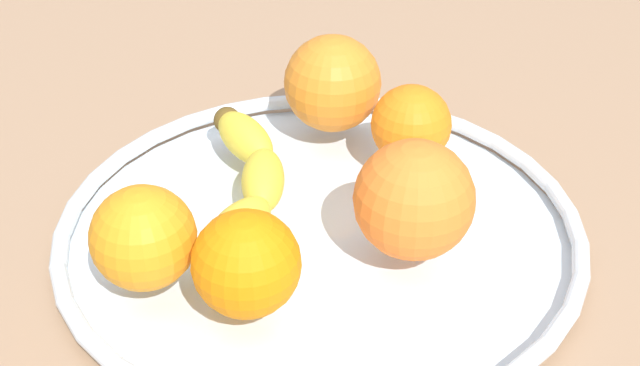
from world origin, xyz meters
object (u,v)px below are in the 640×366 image
(orange_back_left, at_px, (414,200))
(orange_back_right, at_px, (333,83))
(fruit_bowl, at_px, (320,228))
(orange_front_right, at_px, (246,264))
(banana, at_px, (248,177))
(orange_front_left, at_px, (411,125))
(orange_center, at_px, (143,238))

(orange_back_left, xyz_separation_m, orange_back_right, (0.14, 0.10, -0.00))
(fruit_bowl, bearing_deg, orange_front_right, 172.37)
(banana, relative_size, orange_front_right, 2.71)
(banana, relative_size, orange_front_left, 2.96)
(banana, relative_size, orange_back_left, 2.27)
(orange_back_left, relative_size, orange_center, 1.19)
(orange_back_right, bearing_deg, orange_front_right, -175.52)
(fruit_bowl, bearing_deg, orange_back_left, -100.20)
(banana, distance_m, orange_back_right, 0.12)
(orange_center, relative_size, orange_back_right, 0.86)
(orange_front_right, distance_m, orange_back_left, 0.12)
(orange_front_right, bearing_deg, orange_center, 87.65)
(fruit_bowl, xyz_separation_m, orange_front_left, (0.09, -0.04, 0.04))
(orange_front_left, xyz_separation_m, orange_back_right, (0.03, 0.07, 0.01))
(orange_front_right, height_order, orange_center, same)
(fruit_bowl, bearing_deg, orange_back_right, 13.97)
(orange_center, bearing_deg, orange_back_left, -60.94)
(fruit_bowl, bearing_deg, orange_center, 139.17)
(orange_front_right, bearing_deg, orange_back_right, 4.48)
(orange_front_right, bearing_deg, orange_front_left, -15.55)
(fruit_bowl, distance_m, orange_back_right, 0.14)
(orange_back_left, relative_size, orange_back_right, 1.02)
(orange_front_left, bearing_deg, orange_back_left, -165.63)
(orange_front_left, height_order, orange_center, orange_center)
(orange_back_left, distance_m, orange_center, 0.17)
(orange_back_left, bearing_deg, orange_back_right, 36.02)
(orange_center, bearing_deg, banana, -13.07)
(orange_front_left, bearing_deg, orange_front_right, 164.45)
(orange_center, distance_m, orange_back_right, 0.23)
(orange_front_right, height_order, orange_back_right, orange_back_right)
(fruit_bowl, height_order, orange_back_left, orange_back_left)
(orange_back_left, bearing_deg, orange_center, 119.06)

